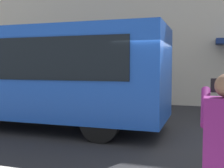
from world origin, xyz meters
TOP-DOWN VIEW (x-y plane):
  - ground_plane at (0.00, 0.00)m, footprint 60.00×60.00m
  - red_bus at (4.64, -0.08)m, footprint 9.05×2.54m

SIDE VIEW (x-z plane):
  - ground_plane at x=0.00m, z-range 0.00..0.00m
  - red_bus at x=4.64m, z-range 0.14..3.22m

